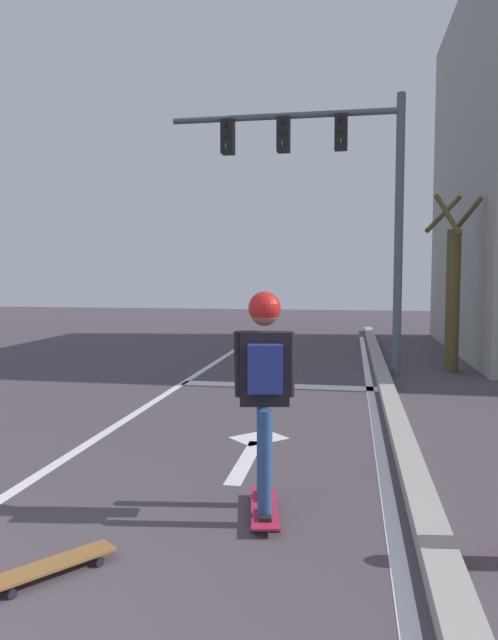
% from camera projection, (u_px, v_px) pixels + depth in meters
% --- Properties ---
extents(lane_line_center, '(0.12, 20.00, 0.01)m').
position_uv_depth(lane_line_center, '(150.00, 404.00, 8.45)').
color(lane_line_center, silver).
rests_on(lane_line_center, ground).
extents(lane_line_curbside, '(0.12, 20.00, 0.01)m').
position_uv_depth(lane_line_curbside, '(374.00, 413.00, 7.90)').
color(lane_line_curbside, silver).
rests_on(lane_line_curbside, ground).
extents(stop_bar, '(3.34, 0.40, 0.01)m').
position_uv_depth(stop_bar, '(279.00, 386.00, 9.84)').
color(stop_bar, silver).
rests_on(stop_bar, ground).
extents(lane_arrow_stem, '(0.16, 1.40, 0.01)m').
position_uv_depth(lane_arrow_stem, '(246.00, 461.00, 5.85)').
color(lane_arrow_stem, silver).
rests_on(lane_arrow_stem, ground).
extents(lane_arrow_head, '(0.71, 0.71, 0.01)m').
position_uv_depth(lane_arrow_head, '(259.00, 438.00, 6.68)').
color(lane_arrow_head, silver).
rests_on(lane_arrow_head, ground).
extents(curb_strip, '(0.24, 24.00, 0.14)m').
position_uv_depth(curb_strip, '(393.00, 409.00, 7.85)').
color(curb_strip, '#A09991').
rests_on(curb_strip, ground).
extents(skateboard, '(0.35, 0.86, 0.08)m').
position_uv_depth(skateboard, '(264.00, 507.00, 4.51)').
color(skateboard, '#AE1E3D').
rests_on(skateboard, ground).
extents(skater, '(0.46, 0.62, 1.67)m').
position_uv_depth(skater, '(264.00, 372.00, 4.42)').
color(skater, navy).
rests_on(skater, skateboard).
extents(spare_skateboard, '(0.65, 0.76, 0.08)m').
position_uv_depth(spare_skateboard, '(52.00, 566.00, 3.60)').
color(spare_skateboard, brown).
rests_on(spare_skateboard, ground).
extents(traffic_signal_mast, '(4.40, 0.34, 5.20)m').
position_uv_depth(traffic_signal_mast, '(330.00, 172.00, 10.89)').
color(traffic_signal_mast, '#4F5A64').
rests_on(traffic_signal_mast, ground).
extents(roadside_tree, '(1.07, 0.99, 3.46)m').
position_uv_depth(roadside_tree, '(453.00, 291.00, 11.21)').
color(roadside_tree, brown).
rests_on(roadside_tree, ground).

